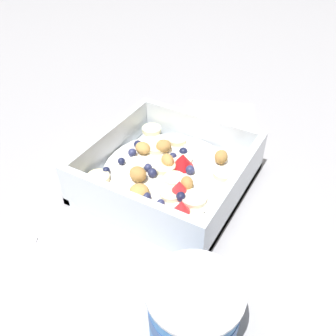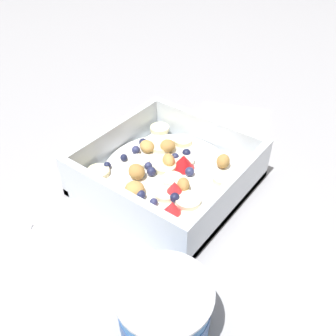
# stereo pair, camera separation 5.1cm
# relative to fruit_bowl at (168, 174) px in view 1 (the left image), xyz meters

# --- Properties ---
(ground_plane) EXTENTS (2.40, 2.40, 0.00)m
(ground_plane) POSITION_rel_fruit_bowl_xyz_m (-0.01, -0.01, -0.02)
(ground_plane) COLOR #9E9EA3
(fruit_bowl) EXTENTS (0.20, 0.20, 0.06)m
(fruit_bowl) POSITION_rel_fruit_bowl_xyz_m (0.00, 0.00, 0.00)
(fruit_bowl) COLOR white
(fruit_bowl) RESTS_ON ground
(spoon) EXTENTS (0.10, 0.16, 0.01)m
(spoon) POSITION_rel_fruit_bowl_xyz_m (0.17, -0.09, -0.02)
(spoon) COLOR silver
(spoon) RESTS_ON ground
(yogurt_cup) EXTENTS (0.09, 0.09, 0.07)m
(yogurt_cup) POSITION_rel_fruit_bowl_xyz_m (0.17, 0.12, 0.01)
(yogurt_cup) COLOR #3370B7
(yogurt_cup) RESTS_ON ground
(folded_napkin) EXTENTS (0.16, 0.16, 0.01)m
(folded_napkin) POSITION_rel_fruit_bowl_xyz_m (-0.19, -0.01, -0.02)
(folded_napkin) COLOR silver
(folded_napkin) RESTS_ON ground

